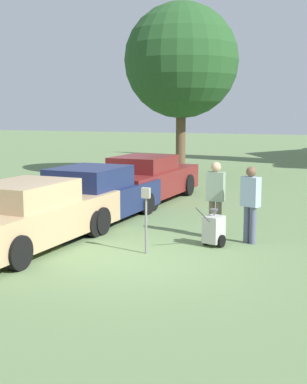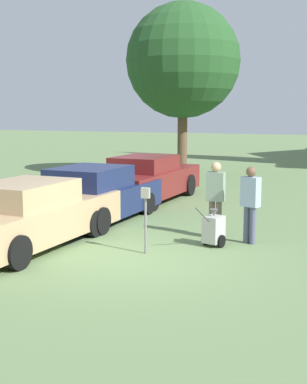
{
  "view_description": "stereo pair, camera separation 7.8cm",
  "coord_description": "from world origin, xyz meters",
  "px_view_note": "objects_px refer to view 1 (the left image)",
  "views": [
    {
      "loc": [
        4.35,
        -9.63,
        3.01
      ],
      "look_at": [
        -0.35,
        1.97,
        1.1
      ],
      "focal_mm": 50.0,
      "sensor_mm": 36.0,
      "label": 1
    },
    {
      "loc": [
        4.42,
        -9.6,
        3.01
      ],
      "look_at": [
        -0.35,
        1.97,
        1.1
      ],
      "focal_mm": 50.0,
      "sensor_mm": 36.0,
      "label": 2
    }
  ],
  "objects_px": {
    "parked_car_tan": "(30,216)",
    "equipment_cart": "(214,229)",
    "parked_car_maroon": "(146,180)",
    "person_worker": "(216,194)",
    "parked_car_navy": "(93,197)",
    "parking_meter": "(146,208)",
    "person_supervisor": "(250,200)"
  },
  "relations": [
    {
      "from": "parked_car_maroon",
      "to": "person_worker",
      "type": "xyz_separation_m",
      "value": [
        3.57,
        -4.18,
        0.32
      ]
    },
    {
      "from": "parked_car_navy",
      "to": "parked_car_maroon",
      "type": "height_order",
      "value": "parked_car_maroon"
    },
    {
      "from": "parked_car_navy",
      "to": "person_worker",
      "type": "height_order",
      "value": "person_worker"
    },
    {
      "from": "parked_car_navy",
      "to": "person_supervisor",
      "type": "height_order",
      "value": "person_supervisor"
    },
    {
      "from": "parking_meter",
      "to": "person_supervisor",
      "type": "height_order",
      "value": "person_supervisor"
    },
    {
      "from": "parked_car_tan",
      "to": "person_supervisor",
      "type": "distance_m",
      "value": 4.96
    },
    {
      "from": "person_worker",
      "to": "parked_car_navy",
      "type": "bearing_deg",
      "value": -6.59
    },
    {
      "from": "equipment_cart",
      "to": "parked_car_maroon",
      "type": "bearing_deg",
      "value": 141.85
    },
    {
      "from": "parked_car_maroon",
      "to": "person_worker",
      "type": "height_order",
      "value": "person_worker"
    },
    {
      "from": "person_worker",
      "to": "equipment_cart",
      "type": "distance_m",
      "value": 1.1
    },
    {
      "from": "parked_car_tan",
      "to": "parked_car_navy",
      "type": "bearing_deg",
      "value": 91.38
    },
    {
      "from": "parked_car_tan",
      "to": "parked_car_navy",
      "type": "distance_m",
      "value": 2.9
    },
    {
      "from": "parked_car_maroon",
      "to": "parking_meter",
      "type": "xyz_separation_m",
      "value": [
        2.62,
        -6.19,
        0.26
      ]
    },
    {
      "from": "parked_car_tan",
      "to": "person_supervisor",
      "type": "xyz_separation_m",
      "value": [
        4.47,
        2.13,
        0.32
      ]
    },
    {
      "from": "parking_meter",
      "to": "parked_car_tan",
      "type": "bearing_deg",
      "value": -170.89
    },
    {
      "from": "parked_car_tan",
      "to": "parking_meter",
      "type": "bearing_deg",
      "value": 10.49
    },
    {
      "from": "parked_car_tan",
      "to": "equipment_cart",
      "type": "height_order",
      "value": "parked_car_tan"
    },
    {
      "from": "person_worker",
      "to": "parking_meter",
      "type": "bearing_deg",
      "value": 65.56
    },
    {
      "from": "parked_car_maroon",
      "to": "person_worker",
      "type": "distance_m",
      "value": 5.5
    },
    {
      "from": "parked_car_maroon",
      "to": "equipment_cart",
      "type": "xyz_separation_m",
      "value": [
        3.78,
        -5.04,
        -0.34
      ]
    },
    {
      "from": "parked_car_maroon",
      "to": "parked_car_tan",
      "type": "bearing_deg",
      "value": -88.62
    },
    {
      "from": "parking_meter",
      "to": "parked_car_maroon",
      "type": "bearing_deg",
      "value": 112.92
    },
    {
      "from": "parked_car_maroon",
      "to": "parking_meter",
      "type": "distance_m",
      "value": 6.73
    },
    {
      "from": "parked_car_navy",
      "to": "equipment_cart",
      "type": "bearing_deg",
      "value": -17.9
    },
    {
      "from": "parked_car_tan",
      "to": "equipment_cart",
      "type": "distance_m",
      "value": 4.1
    },
    {
      "from": "parked_car_tan",
      "to": "parked_car_maroon",
      "type": "bearing_deg",
      "value": 91.38
    },
    {
      "from": "parked_car_tan",
      "to": "equipment_cart",
      "type": "bearing_deg",
      "value": 24.02
    },
    {
      "from": "person_supervisor",
      "to": "equipment_cart",
      "type": "distance_m",
      "value": 1.09
    },
    {
      "from": "parked_car_tan",
      "to": "person_worker",
      "type": "distance_m",
      "value": 4.33
    },
    {
      "from": "parked_car_navy",
      "to": "parked_car_maroon",
      "type": "xyz_separation_m",
      "value": [
        0.0,
        3.72,
        0.03
      ]
    },
    {
      "from": "equipment_cart",
      "to": "person_supervisor",
      "type": "bearing_deg",
      "value": 53.91
    },
    {
      "from": "equipment_cart",
      "to": "person_worker",
      "type": "bearing_deg",
      "value": 118.67
    }
  ]
}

